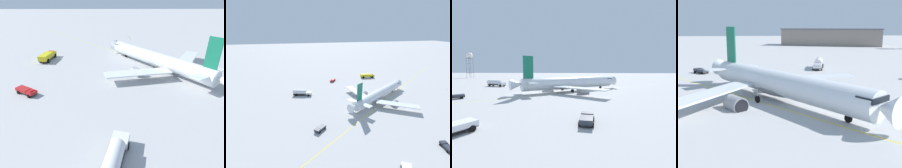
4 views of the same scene
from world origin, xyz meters
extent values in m
plane|color=#B2B2B2|center=(0.00, 0.00, 0.00)|extent=(600.00, 600.00, 0.00)
cylinder|color=silver|center=(0.24, 3.58, 2.97)|extent=(23.93, 32.26, 4.03)
cone|color=silver|center=(-10.75, 19.56, 2.97)|extent=(4.86, 4.64, 3.83)
cone|color=silver|center=(11.39, -12.64, 3.27)|extent=(5.09, 5.24, 3.43)
cube|color=black|center=(-9.50, 17.75, 3.88)|extent=(4.18, 3.92, 0.70)
ellipsoid|color=slate|center=(1.27, 2.08, 1.86)|extent=(10.41, 12.85, 2.22)
cube|color=#146B4C|center=(9.30, -9.61, 8.48)|extent=(2.01, 2.77, 6.98)
cube|color=silver|center=(6.72, -11.38, 3.78)|extent=(5.31, 4.78, 0.20)
cube|color=silver|center=(11.89, -7.83, 3.78)|extent=(5.31, 4.78, 0.20)
cube|color=silver|center=(-6.33, -5.43, 2.26)|extent=(17.44, 7.08, 0.28)
cube|color=silver|center=(11.01, 6.48, 2.26)|extent=(12.32, 16.53, 0.28)
cylinder|color=gray|center=(-5.92, -1.53, 0.76)|extent=(3.91, 4.10, 2.50)
cylinder|color=black|center=(-6.87, -0.15, 0.76)|extent=(1.84, 1.33, 2.13)
cylinder|color=gray|center=(7.21, 7.50, 0.76)|extent=(3.91, 4.10, 2.50)
cylinder|color=black|center=(6.26, 8.88, 0.76)|extent=(1.84, 1.33, 2.13)
cylinder|color=#9EA0A5|center=(-7.59, 14.97, 1.41)|extent=(0.20, 0.20, 1.71)
cylinder|color=black|center=(-7.59, 14.97, 0.55)|extent=(0.87, 1.08, 1.10)
cylinder|color=#9EA0A5|center=(-1.55, 0.15, 1.41)|extent=(0.20, 0.20, 1.71)
cylinder|color=black|center=(-1.55, 0.15, 0.55)|extent=(0.87, 1.08, 1.10)
cylinder|color=#9EA0A5|center=(4.08, 4.02, 1.41)|extent=(0.20, 0.20, 1.71)
cylinder|color=black|center=(4.08, 4.02, 0.55)|extent=(0.87, 1.08, 1.10)
cube|color=#232326|center=(-12.87, -31.49, 0.65)|extent=(4.32, 9.27, 0.20)
cube|color=silver|center=(-12.01, -28.27, 1.30)|extent=(2.94, 2.94, 1.10)
cube|color=black|center=(-11.73, -27.21, 1.47)|extent=(1.97, 0.60, 0.62)
cylinder|color=silver|center=(-13.21, -32.74, 1.81)|extent=(3.72, 6.78, 2.12)
cylinder|color=black|center=(-13.21, -28.11, 0.55)|extent=(0.56, 1.13, 1.10)
cylinder|color=black|center=(-10.89, -28.74, 0.55)|extent=(0.56, 1.13, 1.10)
cylinder|color=black|center=(-14.78, -33.97, 0.55)|extent=(0.56, 1.13, 1.10)
cylinder|color=black|center=(-12.46, -34.59, 0.55)|extent=(0.56, 1.13, 1.10)
cube|color=#232326|center=(18.92, -26.54, 0.42)|extent=(4.15, 4.11, 0.20)
cube|color=#2D333D|center=(20.00, -27.59, 0.87)|extent=(2.19, 2.20, 0.70)
cube|color=black|center=(20.39, -27.97, 0.97)|extent=(1.12, 1.15, 0.39)
cube|color=#2D333D|center=(18.39, -26.02, 0.82)|extent=(3.28, 3.26, 0.60)
cylinder|color=black|center=(20.63, -26.94, 0.32)|extent=(0.65, 0.65, 0.64)
cylinder|color=black|center=(19.36, -28.24, 0.32)|extent=(0.65, 0.65, 0.64)
cylinder|color=black|center=(18.57, -24.93, 0.32)|extent=(0.65, 0.65, 0.64)
cylinder|color=black|center=(17.30, -26.22, 0.32)|extent=(0.65, 0.65, 0.64)
cube|color=gray|center=(-40.13, -127.91, 4.95)|extent=(62.06, 35.68, 9.89)
cube|color=#4C515B|center=(-40.13, -127.91, 10.14)|extent=(63.59, 37.21, 0.50)
cube|color=yellow|center=(3.61, 3.87, 0.00)|extent=(118.16, 146.75, 0.01)
camera|label=1|loc=(-13.40, -48.00, 19.65)|focal=29.08mm
camera|label=2|loc=(66.60, -31.48, 32.50)|focal=26.87mm
camera|label=3|loc=(58.77, 5.52, 7.76)|focal=26.04mm
camera|label=4|loc=(3.34, 49.28, 12.20)|focal=46.27mm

